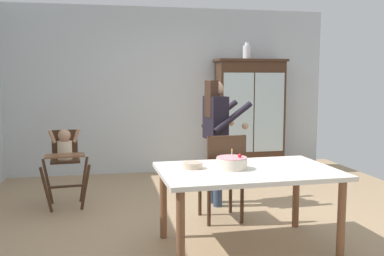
{
  "coord_description": "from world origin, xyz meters",
  "views": [
    {
      "loc": [
        -1.0,
        -4.37,
        1.55
      ],
      "look_at": [
        0.0,
        0.7,
        0.95
      ],
      "focal_mm": 39.83,
      "sensor_mm": 36.0,
      "label": 1
    }
  ],
  "objects_px": {
    "ceramic_vase": "(247,52)",
    "china_cabinet": "(250,116)",
    "serving_bowl": "(193,165)",
    "birthday_cake": "(232,163)",
    "adult_person": "(216,127)",
    "high_chair_with_toddler": "(65,154)",
    "dining_table": "(247,178)",
    "dining_chair_far_side": "(223,172)"
  },
  "relations": [
    {
      "from": "adult_person",
      "to": "serving_bowl",
      "type": "bearing_deg",
      "value": 148.79
    },
    {
      "from": "china_cabinet",
      "to": "high_chair_with_toddler",
      "type": "bearing_deg",
      "value": -152.19
    },
    {
      "from": "ceramic_vase",
      "to": "china_cabinet",
      "type": "bearing_deg",
      "value": -3.38
    },
    {
      "from": "high_chair_with_toddler",
      "to": "dining_table",
      "type": "height_order",
      "value": "high_chair_with_toddler"
    },
    {
      "from": "adult_person",
      "to": "dining_chair_far_side",
      "type": "bearing_deg",
      "value": 164.68
    },
    {
      "from": "china_cabinet",
      "to": "adult_person",
      "type": "distance_m",
      "value": 2.03
    },
    {
      "from": "serving_bowl",
      "to": "birthday_cake",
      "type": "bearing_deg",
      "value": -14.07
    },
    {
      "from": "high_chair_with_toddler",
      "to": "serving_bowl",
      "type": "xyz_separation_m",
      "value": [
        1.26,
        -1.53,
        0.11
      ]
    },
    {
      "from": "dining_table",
      "to": "china_cabinet",
      "type": "bearing_deg",
      "value": 70.83
    },
    {
      "from": "ceramic_vase",
      "to": "dining_table",
      "type": "xyz_separation_m",
      "value": [
        -1.03,
        -3.14,
        -1.33
      ]
    },
    {
      "from": "high_chair_with_toddler",
      "to": "birthday_cake",
      "type": "relative_size",
      "value": 3.39
    },
    {
      "from": "china_cabinet",
      "to": "ceramic_vase",
      "type": "bearing_deg",
      "value": 176.62
    },
    {
      "from": "china_cabinet",
      "to": "dining_chair_far_side",
      "type": "xyz_separation_m",
      "value": [
        -1.11,
        -2.41,
        -0.38
      ]
    },
    {
      "from": "china_cabinet",
      "to": "dining_table",
      "type": "bearing_deg",
      "value": -109.17
    },
    {
      "from": "dining_table",
      "to": "birthday_cake",
      "type": "bearing_deg",
      "value": 167.79
    },
    {
      "from": "high_chair_with_toddler",
      "to": "adult_person",
      "type": "relative_size",
      "value": 0.62
    },
    {
      "from": "high_chair_with_toddler",
      "to": "birthday_cake",
      "type": "bearing_deg",
      "value": -50.38
    },
    {
      "from": "serving_bowl",
      "to": "ceramic_vase",
      "type": "bearing_deg",
      "value": 63.53
    },
    {
      "from": "ceramic_vase",
      "to": "high_chair_with_toddler",
      "type": "distance_m",
      "value": 3.42
    },
    {
      "from": "serving_bowl",
      "to": "high_chair_with_toddler",
      "type": "bearing_deg",
      "value": 129.61
    },
    {
      "from": "high_chair_with_toddler",
      "to": "adult_person",
      "type": "xyz_separation_m",
      "value": [
        1.81,
        -0.26,
        0.31
      ]
    },
    {
      "from": "birthday_cake",
      "to": "serving_bowl",
      "type": "distance_m",
      "value": 0.35
    },
    {
      "from": "ceramic_vase",
      "to": "birthday_cake",
      "type": "distance_m",
      "value": 3.53
    },
    {
      "from": "ceramic_vase",
      "to": "high_chair_with_toddler",
      "type": "bearing_deg",
      "value": -151.59
    },
    {
      "from": "adult_person",
      "to": "serving_bowl",
      "type": "height_order",
      "value": "adult_person"
    },
    {
      "from": "ceramic_vase",
      "to": "dining_chair_far_side",
      "type": "relative_size",
      "value": 0.28
    },
    {
      "from": "china_cabinet",
      "to": "serving_bowl",
      "type": "height_order",
      "value": "china_cabinet"
    },
    {
      "from": "china_cabinet",
      "to": "high_chair_with_toddler",
      "type": "relative_size",
      "value": 1.97
    },
    {
      "from": "china_cabinet",
      "to": "dining_table",
      "type": "relative_size",
      "value": 1.16
    },
    {
      "from": "high_chair_with_toddler",
      "to": "adult_person",
      "type": "distance_m",
      "value": 1.85
    },
    {
      "from": "high_chair_with_toddler",
      "to": "dining_chair_far_side",
      "type": "relative_size",
      "value": 0.99
    },
    {
      "from": "china_cabinet",
      "to": "ceramic_vase",
      "type": "height_order",
      "value": "ceramic_vase"
    },
    {
      "from": "serving_bowl",
      "to": "dining_chair_far_side",
      "type": "bearing_deg",
      "value": 53.21
    },
    {
      "from": "high_chair_with_toddler",
      "to": "serving_bowl",
      "type": "bearing_deg",
      "value": -55.64
    },
    {
      "from": "high_chair_with_toddler",
      "to": "serving_bowl",
      "type": "distance_m",
      "value": 1.99
    },
    {
      "from": "birthday_cake",
      "to": "dining_chair_far_side",
      "type": "bearing_deg",
      "value": 80.56
    },
    {
      "from": "dining_table",
      "to": "birthday_cake",
      "type": "relative_size",
      "value": 5.77
    },
    {
      "from": "china_cabinet",
      "to": "adult_person",
      "type": "relative_size",
      "value": 1.22
    },
    {
      "from": "dining_table",
      "to": "birthday_cake",
      "type": "distance_m",
      "value": 0.2
    },
    {
      "from": "china_cabinet",
      "to": "dining_chair_far_side",
      "type": "relative_size",
      "value": 1.95
    },
    {
      "from": "high_chair_with_toddler",
      "to": "dining_table",
      "type": "distance_m",
      "value": 2.4
    },
    {
      "from": "high_chair_with_toddler",
      "to": "serving_bowl",
      "type": "relative_size",
      "value": 5.28
    }
  ]
}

